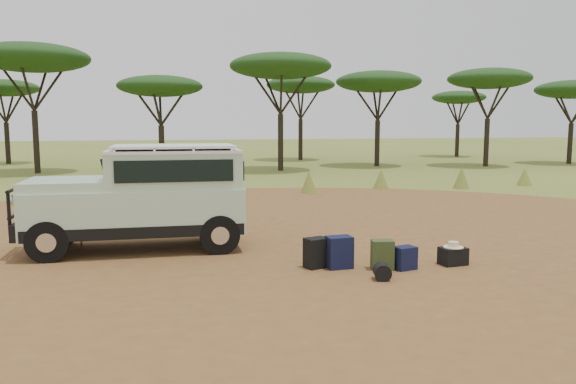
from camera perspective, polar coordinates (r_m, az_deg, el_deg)
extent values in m
plane|color=olive|center=(11.10, -1.66, -5.94)|extent=(140.00, 140.00, 0.00)
cylinder|color=brown|center=(11.09, -1.66, -5.92)|extent=(23.00, 23.00, 0.01)
cone|color=olive|center=(19.41, -24.39, 0.33)|extent=(0.60, 0.60, 0.85)
cone|color=olive|center=(19.94, -15.39, 0.66)|extent=(0.60, 0.60, 0.70)
cone|color=olive|center=(19.62, -6.67, 1.06)|extent=(0.60, 0.60, 0.90)
cone|color=olive|center=(19.79, 2.13, 1.01)|extent=(0.60, 0.60, 0.80)
cone|color=olive|center=(21.41, 9.42, 1.31)|extent=(0.60, 0.60, 0.75)
cone|color=olive|center=(22.19, 17.21, 1.42)|extent=(0.60, 0.60, 0.85)
cone|color=olive|center=(24.16, 22.90, 1.44)|extent=(0.60, 0.60, 0.70)
cylinder|color=black|center=(30.20, -24.22, 4.65)|extent=(0.28, 0.28, 3.06)
ellipsoid|color=black|center=(30.34, -24.62, 12.30)|extent=(5.50, 5.50, 1.38)
cylinder|color=black|center=(28.83, -12.70, 4.30)|extent=(0.28, 0.28, 2.34)
ellipsoid|color=black|center=(28.86, -12.87, 10.44)|extent=(4.20, 4.20, 1.05)
cylinder|color=black|center=(29.07, -0.76, 5.07)|extent=(0.28, 0.28, 2.93)
ellipsoid|color=black|center=(29.19, -0.77, 12.68)|extent=(5.20, 5.20, 1.30)
cylinder|color=black|center=(32.46, 9.05, 4.92)|extent=(0.28, 0.28, 2.61)
ellipsoid|color=black|center=(32.52, 9.17, 11.00)|extent=(4.80, 4.80, 1.20)
cylinder|color=black|center=(33.87, 19.51, 4.76)|extent=(0.28, 0.28, 2.70)
ellipsoid|color=black|center=(33.93, 19.76, 10.79)|extent=(4.60, 4.60, 1.15)
cylinder|color=black|center=(37.88, 26.73, 4.41)|extent=(0.28, 0.28, 2.43)
ellipsoid|color=black|center=(37.91, 27.00, 9.27)|extent=(4.40, 4.40, 1.10)
cylinder|color=black|center=(37.69, -26.61, 4.45)|extent=(0.28, 0.28, 2.48)
ellipsoid|color=black|center=(37.72, -26.89, 9.41)|extent=(4.00, 4.00, 1.00)
cylinder|color=black|center=(37.25, 1.28, 5.35)|extent=(0.28, 0.28, 2.70)
ellipsoid|color=black|center=(37.31, 1.29, 10.83)|extent=(4.50, 4.50, 1.12)
cylinder|color=black|center=(42.70, 16.81, 5.03)|extent=(0.28, 0.28, 2.34)
ellipsoid|color=black|center=(42.72, 16.96, 9.18)|extent=(3.80, 3.80, 0.95)
cube|color=#ADCAAD|center=(11.41, -15.04, -1.67)|extent=(4.10, 1.74, 0.86)
cube|color=black|center=(11.47, -14.98, -3.26)|extent=(4.02, 1.77, 0.22)
cube|color=#ADCAAD|center=(11.31, -11.47, 2.28)|extent=(2.55, 1.65, 0.68)
cube|color=silver|center=(11.28, -11.52, 4.13)|extent=(2.55, 1.68, 0.05)
cube|color=silver|center=(11.28, -11.53, 4.59)|extent=(2.35, 1.58, 0.05)
cube|color=#ADCAAD|center=(11.49, -21.53, 0.75)|extent=(1.53, 1.60, 0.18)
cube|color=black|center=(11.36, -17.77, 2.27)|extent=(0.17, 1.38, 0.48)
cube|color=black|center=(10.49, -11.43, 2.09)|extent=(2.15, 0.07, 0.41)
cube|color=black|center=(12.12, -11.51, 2.75)|extent=(2.15, 0.07, 0.41)
cube|color=black|center=(11.39, -5.01, 2.42)|extent=(0.07, 1.34, 0.37)
cube|color=black|center=(11.76, -25.23, -3.18)|extent=(0.15, 1.64, 0.31)
cylinder|color=black|center=(11.69, -25.94, 0.31)|extent=(0.08, 1.17, 0.06)
cylinder|color=black|center=(11.75, -25.81, -2.01)|extent=(0.08, 1.17, 0.06)
cylinder|color=silver|center=(11.47, -26.28, -0.73)|extent=(0.07, 0.20, 0.20)
cylinder|color=silver|center=(11.96, -25.68, -0.41)|extent=(0.07, 0.20, 0.20)
cube|color=silver|center=(11.76, -25.60, -2.66)|extent=(0.04, 0.38, 0.11)
cylinder|color=black|center=(12.15, -17.04, 2.11)|extent=(0.07, 0.07, 0.75)
cylinder|color=black|center=(10.97, -23.24, -4.64)|extent=(0.76, 0.27, 0.76)
cylinder|color=black|center=(12.38, -21.93, -3.29)|extent=(0.76, 0.27, 0.76)
cylinder|color=black|center=(10.79, -6.96, -4.30)|extent=(0.76, 0.27, 0.76)
cylinder|color=black|center=(12.22, -7.56, -2.96)|extent=(0.76, 0.27, 0.76)
cylinder|color=brown|center=(11.49, -20.12, -2.45)|extent=(0.21, 0.33, 1.37)
cube|color=black|center=(9.74, 2.90, -6.20)|extent=(0.46, 0.39, 0.53)
cube|color=#111836|center=(9.74, 5.22, -6.13)|extent=(0.45, 0.34, 0.56)
cube|color=#394A22|center=(9.76, 9.56, -6.32)|extent=(0.41, 0.33, 0.51)
cube|color=#111836|center=(9.84, 11.77, -6.59)|extent=(0.41, 0.34, 0.40)
cube|color=black|center=(10.36, 16.41, -6.28)|extent=(0.48, 0.37, 0.32)
cylinder|color=black|center=(9.15, 9.55, -8.00)|extent=(0.33, 0.33, 0.27)
cylinder|color=beige|center=(10.32, 16.45, -5.38)|extent=(0.35, 0.35, 0.01)
cylinder|color=beige|center=(10.31, 16.46, -5.10)|extent=(0.18, 0.18, 0.09)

